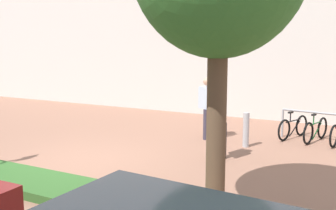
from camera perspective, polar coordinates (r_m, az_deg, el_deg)
ground_plane at (r=9.21m, az=-11.94°, el=-8.04°), size 60.00×60.00×0.00m
planter_strip at (r=8.04m, az=-19.91°, el=-10.30°), size 7.00×1.10×0.16m
bollard_steel at (r=10.38m, az=11.22°, el=-3.54°), size 0.16×0.16×0.90m
person_casual_tan at (r=11.08m, az=5.63°, el=0.16°), size 0.58×0.47×1.72m
person_suited_navy at (r=9.04m, az=7.35°, el=-1.83°), size 0.39×0.56×1.72m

